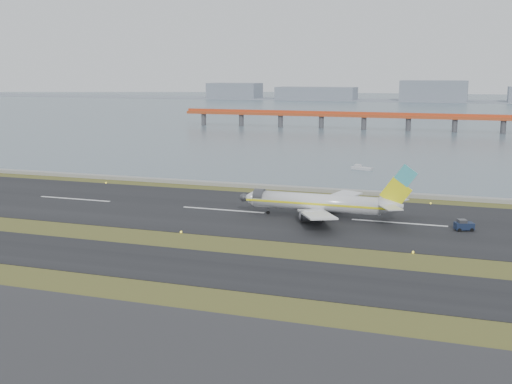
# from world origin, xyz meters

# --- Properties ---
(ground) EXTENTS (1000.00, 1000.00, 0.00)m
(ground) POSITION_xyz_m (0.00, 0.00, 0.00)
(ground) COLOR #364017
(ground) RESTS_ON ground
(taxiway_strip) EXTENTS (1000.00, 18.00, 0.10)m
(taxiway_strip) POSITION_xyz_m (0.00, -12.00, 0.05)
(taxiway_strip) COLOR black
(taxiway_strip) RESTS_ON ground
(runway_strip) EXTENTS (1000.00, 45.00, 0.10)m
(runway_strip) POSITION_xyz_m (0.00, 30.00, 0.05)
(runway_strip) COLOR black
(runway_strip) RESTS_ON ground
(seawall) EXTENTS (1000.00, 2.50, 1.00)m
(seawall) POSITION_xyz_m (0.00, 60.00, 0.50)
(seawall) COLOR #989892
(seawall) RESTS_ON ground
(bay_water) EXTENTS (1400.00, 800.00, 1.30)m
(bay_water) POSITION_xyz_m (0.00, 460.00, 0.00)
(bay_water) COLOR #4B5E6B
(bay_water) RESTS_ON ground
(red_pier) EXTENTS (260.00, 5.00, 10.20)m
(red_pier) POSITION_xyz_m (20.00, 250.00, 7.28)
(red_pier) COLOR #C64A21
(red_pier) RESTS_ON ground
(far_shoreline) EXTENTS (1400.00, 80.00, 60.50)m
(far_shoreline) POSITION_xyz_m (13.62, 620.00, 6.07)
(far_shoreline) COLOR gray
(far_shoreline) RESTS_ON ground
(airliner) EXTENTS (38.52, 32.89, 12.80)m
(airliner) POSITION_xyz_m (23.69, 29.18, 3.46)
(airliner) COLOR white
(airliner) RESTS_ON ground
(pushback_tug) EXTENTS (4.17, 3.26, 2.35)m
(pushback_tug) POSITION_xyz_m (53.07, 27.50, 1.14)
(pushback_tug) COLOR #151F39
(pushback_tug) RESTS_ON ground
(workboat_near) EXTENTS (7.31, 4.17, 1.69)m
(workboat_near) POSITION_xyz_m (19.72, 102.49, 0.54)
(workboat_near) COLOR silver
(workboat_near) RESTS_ON ground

